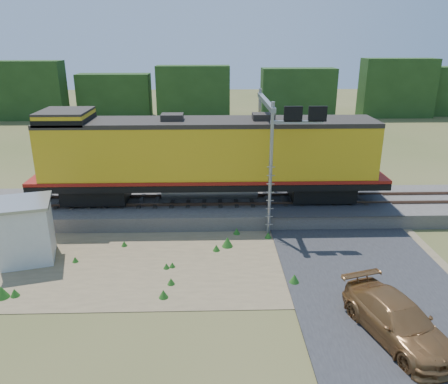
{
  "coord_description": "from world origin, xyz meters",
  "views": [
    {
      "loc": [
        0.46,
        -17.32,
        9.61
      ],
      "look_at": [
        1.04,
        3.0,
        2.4
      ],
      "focal_mm": 35.0,
      "sensor_mm": 36.0,
      "label": 1
    }
  ],
  "objects_px": {
    "shed": "(26,231)",
    "car": "(398,320)",
    "signal_gantry": "(273,128)",
    "locomotive": "(204,156)"
  },
  "relations": [
    {
      "from": "shed",
      "to": "car",
      "type": "height_order",
      "value": "shed"
    },
    {
      "from": "signal_gantry",
      "to": "car",
      "type": "distance_m",
      "value": 11.79
    },
    {
      "from": "signal_gantry",
      "to": "car",
      "type": "height_order",
      "value": "signal_gantry"
    },
    {
      "from": "car",
      "to": "signal_gantry",
      "type": "bearing_deg",
      "value": 89.33
    },
    {
      "from": "car",
      "to": "shed",
      "type": "bearing_deg",
      "value": 141.39
    },
    {
      "from": "shed",
      "to": "signal_gantry",
      "type": "bearing_deg",
      "value": 6.2
    },
    {
      "from": "signal_gantry",
      "to": "car",
      "type": "bearing_deg",
      "value": -74.34
    },
    {
      "from": "locomotive",
      "to": "shed",
      "type": "relative_size",
      "value": 6.68
    },
    {
      "from": "locomotive",
      "to": "car",
      "type": "xyz_separation_m",
      "value": [
        6.6,
        -11.17,
        -2.77
      ]
    },
    {
      "from": "shed",
      "to": "car",
      "type": "bearing_deg",
      "value": -37.42
    }
  ]
}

